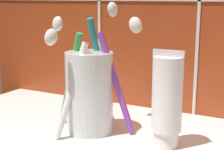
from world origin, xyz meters
The scene contains 3 objects.
sink_counter centered at (0.00, 0.00, 1.00)cm, with size 70.95×38.37×2.00cm, color white.
toothbrush_cup centered at (-9.37, 4.16, 8.19)cm, with size 14.73×13.30×18.38cm.
toothpaste_tube centered at (2.19, 4.08, 8.17)cm, with size 4.07×3.88×12.56cm.
Camera 1 is at (17.43, -39.52, 21.09)cm, focal length 60.00 mm.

